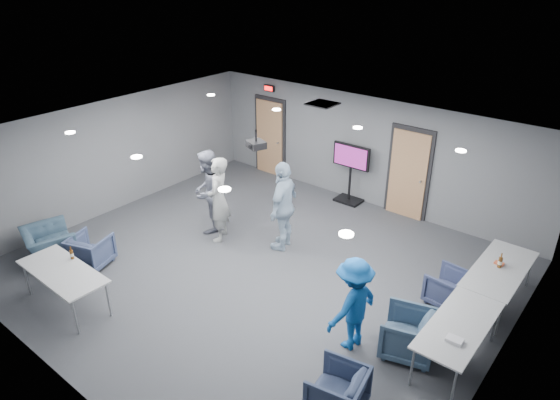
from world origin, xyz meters
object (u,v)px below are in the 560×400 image
Objects in this scene: person_a at (219,199)px; chair_front_a at (91,251)px; chair_right_c at (337,391)px; bottle_right at (500,262)px; person_b at (208,192)px; person_d at (353,304)px; table_right_a at (500,270)px; bottle_front at (72,254)px; chair_right_a at (449,288)px; projector at (256,144)px; chair_front_b at (49,244)px; table_front_left at (62,273)px; person_c at (284,206)px; chair_right_b at (408,334)px; table_right_b at (459,327)px; tv_stand at (350,170)px.

person_a is 2.58× the size of chair_front_a.
bottle_right reaches higher than chair_right_c.
person_b reaches higher than person_d.
bottle_front reaches higher than table_right_a.
projector is at bearing -71.40° from chair_right_a.
table_right_a is at bearing -23.86° from bottle_right.
person_b is 3.41m from chair_front_b.
person_a is 1.02× the size of table_front_left.
person_a reaches higher than table_front_left.
person_c is 4.85m from chair_front_b.
person_c is at bearing 67.70° from table_front_left.
chair_right_b is 0.77m from table_right_b.
chair_front_a is 0.40× the size of table_right_b.
person_d is at bearing -118.80° from bottle_right.
tv_stand is at bearing 73.87° from bottle_front.
chair_front_b is 7.02m from tv_stand.
person_a is 0.48m from person_b.
chair_right_a is 1.67× the size of projector.
table_front_left reaches higher than chair_right_a.
chair_front_a is at bearing -55.31° from chair_right_a.
person_c is 4.36m from table_front_left.
person_c is 1.28× the size of tv_stand.
bottle_right is (-0.03, 0.01, 0.15)m from table_right_a.
chair_front_a is at bearing -113.30° from tv_stand.
person_b is 4.65m from person_d.
person_c is at bearing 75.93° from table_right_b.
person_b is at bearing 86.97° from bottle_front.
tv_stand is at bearing 65.80° from table_right_a.
table_right_b is at bearing -146.33° from chair_front_b.
person_a is 5.14m from chair_right_c.
person_a is 1.03× the size of table_right_b.
projector is (1.47, 3.47, 1.72)m from table_front_left.
chair_right_b is at bearing 9.59° from projector.
tv_stand reaches higher than chair_front_a.
table_right_b is (0.65, -1.36, 0.37)m from chair_right_a.
person_d is at bearing 174.67° from chair_front_a.
table_right_a is (5.45, 1.46, -0.26)m from person_a.
table_front_left is (-5.23, -4.30, 0.37)m from chair_right_a.
projector is (2.29, 2.47, 2.07)m from chair_front_a.
table_right_a and table_front_left have the same top height.
chair_right_b is 5.44m from tv_stand.
table_right_a is at bearing 40.65° from table_front_left.
person_d reaches higher than chair_front_a.
table_right_a is at bearing 77.83° from person_b.
person_a is 4.17m from person_d.
person_a is 0.98× the size of table_right_a.
person_c reaches higher than table_right_b.
table_right_a is (5.92, 1.33, -0.26)m from person_b.
chair_right_c is 3.89m from table_right_a.
person_a is at bearing -114.55° from chair_right_b.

